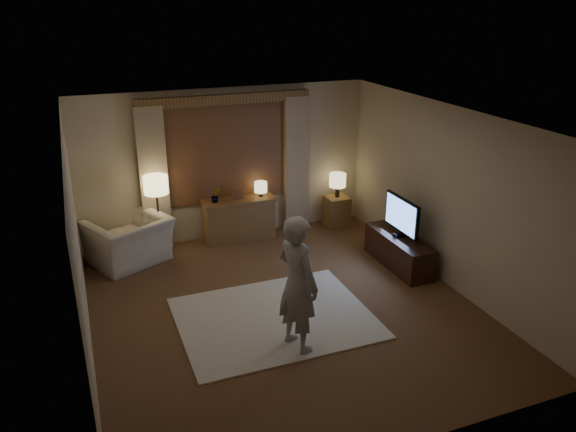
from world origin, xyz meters
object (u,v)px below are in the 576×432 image
armchair (129,241)px  side_table (337,211)px  sideboard (239,220)px  tv_stand (399,251)px  person (298,283)px

armchair → side_table: (3.75, 0.22, -0.09)m
sideboard → armchair: size_ratio=1.04×
tv_stand → person: bearing=-147.8°
armchair → tv_stand: 4.26m
person → side_table: bearing=-51.1°
sideboard → armchair: bearing=-171.8°
sideboard → side_table: sideboard is taller
sideboard → side_table: 1.85m
side_table → tv_stand: bearing=-84.6°
armchair → person: size_ratio=0.68×
sideboard → person: 3.43m
sideboard → person: bearing=-95.0°
side_table → person: person is taller
sideboard → tv_stand: (2.03, -1.92, -0.10)m
sideboard → tv_stand: size_ratio=0.86×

